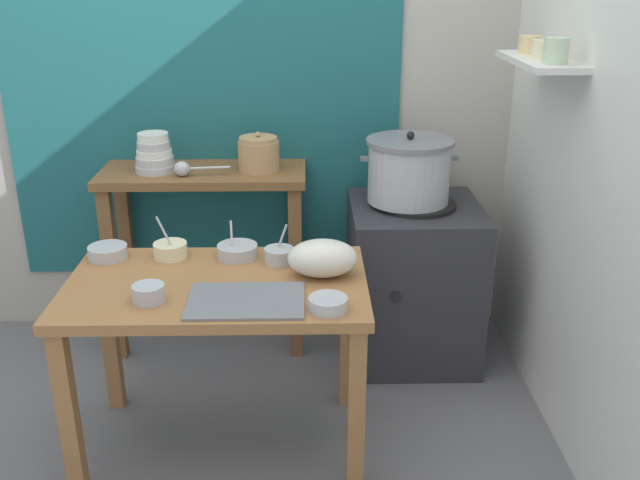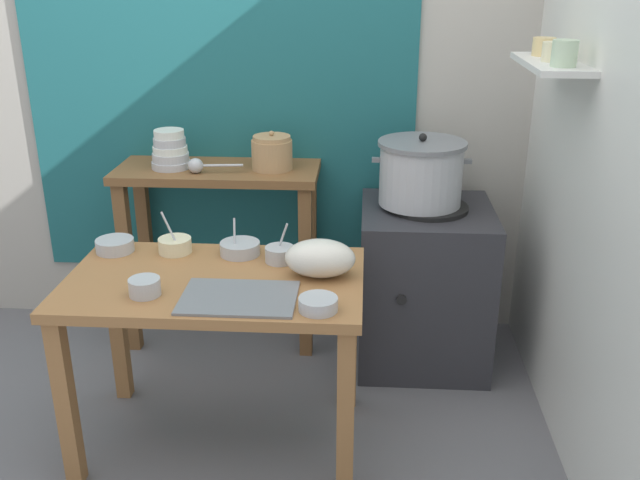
{
  "view_description": "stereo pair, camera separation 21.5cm",
  "coord_description": "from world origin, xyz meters",
  "px_view_note": "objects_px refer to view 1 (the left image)",
  "views": [
    {
      "loc": [
        0.35,
        -2.35,
        1.8
      ],
      "look_at": [
        0.4,
        0.14,
        0.82
      ],
      "focal_mm": 39.44,
      "sensor_mm": 36.0,
      "label": 1
    },
    {
      "loc": [
        0.56,
        -2.34,
        1.8
      ],
      "look_at": [
        0.4,
        0.14,
        0.82
      ],
      "focal_mm": 39.44,
      "sensor_mm": 36.0,
      "label": 2
    }
  ],
  "objects_px": {
    "clay_pot": "(259,154)",
    "prep_bowl_1": "(237,250)",
    "ladle": "(184,169)",
    "steamer_pot": "(409,170)",
    "stove_block": "(413,281)",
    "prep_table": "(218,308)",
    "prep_bowl_4": "(108,252)",
    "serving_tray": "(246,301)",
    "prep_bowl_2": "(149,293)",
    "prep_bowl_3": "(328,303)",
    "prep_bowl_0": "(170,249)",
    "bowl_stack_enamel": "(154,154)",
    "plastic_bag": "(323,258)",
    "back_shelf_table": "(206,215)",
    "prep_bowl_5": "(279,255)"
  },
  "relations": [
    {
      "from": "ladle",
      "to": "prep_bowl_3",
      "type": "bearing_deg",
      "value": -57.69
    },
    {
      "from": "bowl_stack_enamel",
      "to": "prep_bowl_4",
      "type": "bearing_deg",
      "value": -97.81
    },
    {
      "from": "prep_bowl_3",
      "to": "serving_tray",
      "type": "bearing_deg",
      "value": 166.88
    },
    {
      "from": "bowl_stack_enamel",
      "to": "steamer_pot",
      "type": "bearing_deg",
      "value": -4.75
    },
    {
      "from": "steamer_pot",
      "to": "clay_pot",
      "type": "bearing_deg",
      "value": 170.9
    },
    {
      "from": "bowl_stack_enamel",
      "to": "prep_bowl_0",
      "type": "bearing_deg",
      "value": -74.92
    },
    {
      "from": "prep_bowl_3",
      "to": "prep_bowl_4",
      "type": "xyz_separation_m",
      "value": [
        -0.85,
        0.46,
        0.0
      ]
    },
    {
      "from": "prep_bowl_1",
      "to": "prep_bowl_3",
      "type": "distance_m",
      "value": 0.58
    },
    {
      "from": "back_shelf_table",
      "to": "prep_bowl_0",
      "type": "relative_size",
      "value": 5.53
    },
    {
      "from": "prep_bowl_5",
      "to": "prep_bowl_1",
      "type": "bearing_deg",
      "value": 159.9
    },
    {
      "from": "prep_table",
      "to": "prep_bowl_1",
      "type": "relative_size",
      "value": 6.92
    },
    {
      "from": "prep_bowl_4",
      "to": "prep_bowl_0",
      "type": "bearing_deg",
      "value": 1.26
    },
    {
      "from": "prep_table",
      "to": "bowl_stack_enamel",
      "type": "distance_m",
      "value": 0.98
    },
    {
      "from": "serving_tray",
      "to": "prep_bowl_1",
      "type": "distance_m",
      "value": 0.4
    },
    {
      "from": "clay_pot",
      "to": "prep_bowl_0",
      "type": "xyz_separation_m",
      "value": [
        -0.32,
        -0.61,
        -0.22
      ]
    },
    {
      "from": "clay_pot",
      "to": "steamer_pot",
      "type": "bearing_deg",
      "value": -9.1
    },
    {
      "from": "prep_bowl_5",
      "to": "bowl_stack_enamel",
      "type": "bearing_deg",
      "value": 131.74
    },
    {
      "from": "prep_bowl_2",
      "to": "prep_bowl_4",
      "type": "distance_m",
      "value": 0.45
    },
    {
      "from": "prep_table",
      "to": "clay_pot",
      "type": "height_order",
      "value": "clay_pot"
    },
    {
      "from": "ladle",
      "to": "prep_bowl_5",
      "type": "xyz_separation_m",
      "value": [
        0.45,
        -0.58,
        -0.18
      ]
    },
    {
      "from": "bowl_stack_enamel",
      "to": "prep_bowl_5",
      "type": "distance_m",
      "value": 0.92
    },
    {
      "from": "steamer_pot",
      "to": "prep_bowl_1",
      "type": "distance_m",
      "value": 0.91
    },
    {
      "from": "plastic_bag",
      "to": "prep_bowl_2",
      "type": "relative_size",
      "value": 2.35
    },
    {
      "from": "ladle",
      "to": "plastic_bag",
      "type": "height_order",
      "value": "ladle"
    },
    {
      "from": "prep_bowl_4",
      "to": "prep_bowl_2",
      "type": "bearing_deg",
      "value": -58.13
    },
    {
      "from": "bowl_stack_enamel",
      "to": "prep_bowl_4",
      "type": "height_order",
      "value": "bowl_stack_enamel"
    },
    {
      "from": "steamer_pot",
      "to": "prep_bowl_3",
      "type": "relative_size",
      "value": 3.33
    },
    {
      "from": "stove_block",
      "to": "prep_bowl_3",
      "type": "distance_m",
      "value": 1.1
    },
    {
      "from": "steamer_pot",
      "to": "prep_bowl_0",
      "type": "relative_size",
      "value": 2.55
    },
    {
      "from": "stove_block",
      "to": "ladle",
      "type": "height_order",
      "value": "ladle"
    },
    {
      "from": "bowl_stack_enamel",
      "to": "prep_bowl_0",
      "type": "distance_m",
      "value": 0.66
    },
    {
      "from": "clay_pot",
      "to": "prep_bowl_1",
      "type": "height_order",
      "value": "clay_pot"
    },
    {
      "from": "plastic_bag",
      "to": "back_shelf_table",
      "type": "bearing_deg",
      "value": 124.09
    },
    {
      "from": "bowl_stack_enamel",
      "to": "prep_bowl_2",
      "type": "relative_size",
      "value": 1.66
    },
    {
      "from": "prep_table",
      "to": "clay_pot",
      "type": "distance_m",
      "value": 0.93
    },
    {
      "from": "steamer_pot",
      "to": "prep_table",
      "type": "bearing_deg",
      "value": -137.43
    },
    {
      "from": "steamer_pot",
      "to": "prep_bowl_5",
      "type": "height_order",
      "value": "steamer_pot"
    },
    {
      "from": "ladle",
      "to": "steamer_pot",
      "type": "bearing_deg",
      "value": -0.94
    },
    {
      "from": "back_shelf_table",
      "to": "stove_block",
      "type": "xyz_separation_m",
      "value": [
        0.99,
        -0.13,
        -0.3
      ]
    },
    {
      "from": "stove_block",
      "to": "prep_bowl_0",
      "type": "distance_m",
      "value": 1.21
    },
    {
      "from": "back_shelf_table",
      "to": "prep_bowl_3",
      "type": "relative_size",
      "value": 7.23
    },
    {
      "from": "prep_bowl_3",
      "to": "prep_bowl_5",
      "type": "relative_size",
      "value": 0.85
    },
    {
      "from": "back_shelf_table",
      "to": "plastic_bag",
      "type": "bearing_deg",
      "value": -55.91
    },
    {
      "from": "clay_pot",
      "to": "serving_tray",
      "type": "bearing_deg",
      "value": -89.42
    },
    {
      "from": "prep_table",
      "to": "prep_bowl_4",
      "type": "xyz_separation_m",
      "value": [
        -0.45,
        0.23,
        0.14
      ]
    },
    {
      "from": "plastic_bag",
      "to": "prep_bowl_1",
      "type": "height_order",
      "value": "prep_bowl_1"
    },
    {
      "from": "serving_tray",
      "to": "prep_bowl_2",
      "type": "relative_size",
      "value": 3.61
    },
    {
      "from": "ladle",
      "to": "prep_bowl_0",
      "type": "xyz_separation_m",
      "value": [
        0.02,
        -0.52,
        -0.18
      ]
    },
    {
      "from": "ladle",
      "to": "prep_bowl_2",
      "type": "xyz_separation_m",
      "value": [
        0.01,
        -0.91,
        -0.18
      ]
    },
    {
      "from": "prep_table",
      "to": "serving_tray",
      "type": "xyz_separation_m",
      "value": [
        0.12,
        -0.17,
        0.12
      ]
    }
  ]
}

